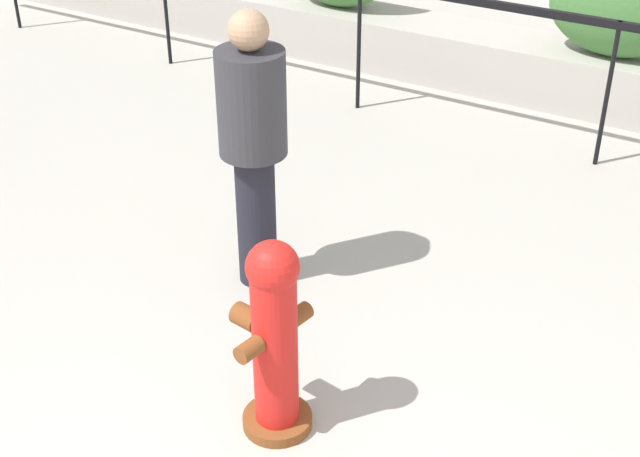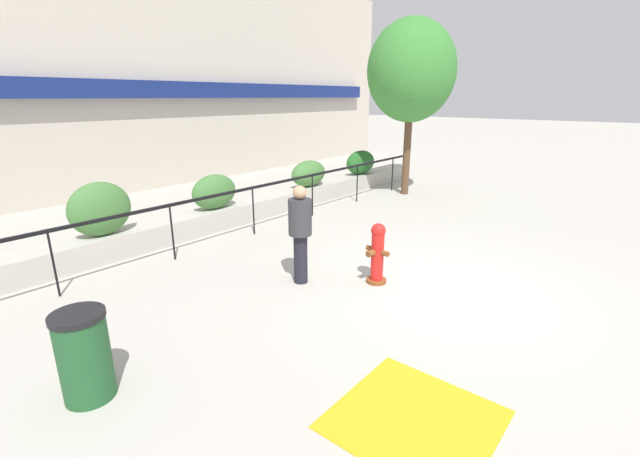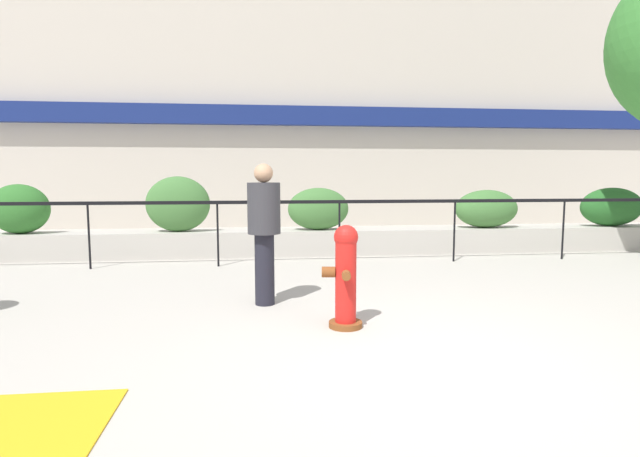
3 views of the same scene
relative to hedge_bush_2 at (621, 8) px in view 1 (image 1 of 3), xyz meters
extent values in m
cube|color=#B7B2A8|center=(0.25, 0.00, -0.67)|extent=(18.00, 0.70, 0.50)
cube|color=black|center=(0.25, -1.10, 0.20)|extent=(15.00, 0.05, 0.06)
cylinder|color=black|center=(-4.03, -1.10, -0.34)|extent=(0.04, 0.04, 1.15)
cylinder|color=black|center=(-1.89, -1.10, -0.34)|extent=(0.04, 0.04, 1.15)
cylinder|color=black|center=(0.25, -1.10, -0.34)|extent=(0.04, 0.04, 1.15)
ellipsoid|color=#427538|center=(0.00, 0.00, 0.00)|extent=(1.22, 0.61, 0.84)
cylinder|color=brown|center=(-0.27, -4.83, -0.89)|extent=(0.40, 0.40, 0.06)
cylinder|color=red|center=(-0.27, -4.83, -0.43)|extent=(0.25, 0.25, 0.85)
sphere|color=red|center=(-0.27, -4.83, 0.03)|extent=(0.25, 0.25, 0.25)
cylinder|color=brown|center=(-0.45, -4.80, -0.33)|extent=(0.15, 0.13, 0.11)
cylinder|color=brown|center=(-0.24, -4.66, -0.33)|extent=(0.11, 0.14, 0.09)
cylinder|color=brown|center=(-0.29, -5.00, -0.33)|extent=(0.11, 0.14, 0.09)
cylinder|color=black|center=(-1.10, -3.79, -0.48)|extent=(0.28, 0.28, 0.88)
cylinder|color=#333338|center=(-1.10, -3.79, 0.27)|extent=(0.47, 0.47, 0.62)
sphere|color=tan|center=(-1.10, -3.79, 0.70)|extent=(0.23, 0.23, 0.23)
camera|label=1|loc=(1.66, -7.58, 2.25)|focal=50.00mm
camera|label=2|loc=(-6.26, -8.44, 2.22)|focal=24.00mm
camera|label=3|loc=(-1.13, -9.86, 0.67)|focal=28.00mm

